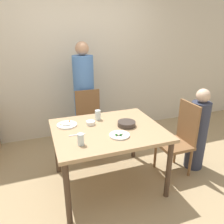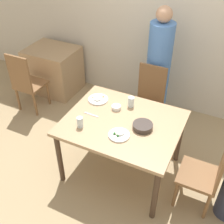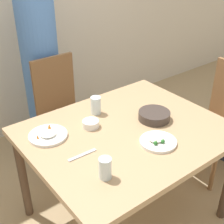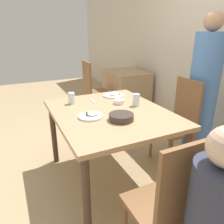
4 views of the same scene
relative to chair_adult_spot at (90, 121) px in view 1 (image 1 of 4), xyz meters
The scene contains 14 objects.
ground_plane 1.00m from the chair_adult_spot, 90.33° to the right, with size 10.00×10.00×0.00m, color tan.
wall_back 1.13m from the chair_adult_spot, 90.38° to the left, with size 10.00×0.06×2.70m.
dining_table 0.88m from the chair_adult_spot, 90.33° to the right, with size 1.25×1.03×0.76m.
chair_adult_spot is the anchor object (origin of this frame).
chair_child_spot 1.34m from the chair_adult_spot, 43.81° to the right, with size 0.40×0.40×0.98m.
person_adult 0.42m from the chair_adult_spot, 90.00° to the left, with size 0.33×0.33×1.68m.
person_child 1.56m from the chair_adult_spot, 36.50° to the right, with size 0.25×0.25×1.14m.
bowl_curry 0.94m from the chair_adult_spot, 75.30° to the right, with size 0.21×0.21×0.06m.
plate_rice_adult 0.80m from the chair_adult_spot, 125.21° to the right, with size 0.24×0.24×0.05m.
plate_rice_child 1.12m from the chair_adult_spot, 87.26° to the right, with size 0.22×0.22×0.05m.
bowl_rice_small 0.76m from the chair_adult_spot, 103.44° to the right, with size 0.11×0.11×0.05m.
glass_water_tall 0.65m from the chair_adult_spot, 93.53° to the right, with size 0.07×0.07×0.12m.
glass_water_short 1.24m from the chair_adult_spot, 108.45° to the right, with size 0.07×0.07×0.12m.
fork_steel 1.01m from the chair_adult_spot, 112.34° to the right, with size 0.18×0.03×0.01m.
Camera 1 is at (-0.73, -2.18, 1.84)m, focal length 35.00 mm.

